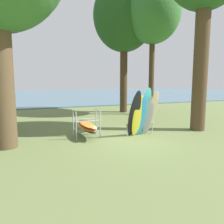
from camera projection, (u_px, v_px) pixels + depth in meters
name	position (u px, v px, depth m)	size (l,w,h in m)	color
ground_plane	(134.00, 140.00, 9.78)	(80.00, 80.00, 0.00)	olive
lake_water	(52.00, 95.00, 38.01)	(80.00, 36.00, 0.10)	#477084
tree_far_left_back	(153.00, 12.00, 16.15)	(4.02, 4.02, 9.81)	#42301E
tree_far_right_back	(124.00, 17.00, 17.40)	(4.78, 4.78, 10.28)	#42301E
leaning_board_pile	(143.00, 114.00, 10.39)	(1.60, 1.03, 2.27)	black
board_storage_rack	(87.00, 126.00, 10.25)	(1.15, 2.13, 1.25)	#9EA0A5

